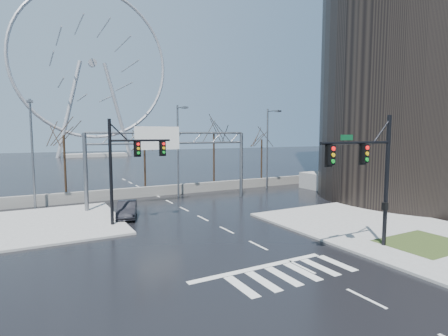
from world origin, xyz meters
TOP-DOWN VIEW (x-y plane):
  - ground at (0.00, 0.00)m, footprint 260.00×260.00m
  - sidewalk_right_ext at (10.00, 2.00)m, footprint 12.00×10.00m
  - sidewalk_far at (-11.00, 12.00)m, footprint 10.00×12.00m
  - grass_strip at (9.00, -5.00)m, footprint 5.00×4.00m
  - tower_podium at (29.00, 8.00)m, footprint 22.00×18.00m
  - barrier_wall at (0.00, 20.00)m, footprint 52.00×0.50m
  - signal_mast_near at (5.14, -4.04)m, footprint 5.52×0.41m
  - signal_mast_far at (-5.87, 8.96)m, footprint 4.72×0.41m
  - sign_gantry at (-0.38, 14.96)m, footprint 16.36×0.40m
  - streetlight_left at (-12.00, 18.16)m, footprint 0.50×2.55m
  - streetlight_mid at (2.00, 18.16)m, footprint 0.50×2.55m
  - streetlight_right at (14.00, 18.16)m, footprint 0.50×2.55m
  - tree_left at (-9.00, 23.50)m, footprint 3.75×3.75m
  - tree_center at (0.00, 24.50)m, footprint 3.25×3.25m
  - tree_right at (9.00, 23.50)m, footprint 3.90×3.90m
  - tree_far_right at (17.00, 24.00)m, footprint 3.40×3.40m
  - ferris_wheel at (5.00, 95.00)m, footprint 45.00×6.00m
  - car at (-5.37, 11.26)m, footprint 2.64×4.41m

SIDE VIEW (x-z plane):
  - ground at x=0.00m, z-range 0.00..0.00m
  - sidewalk_right_ext at x=10.00m, z-range 0.00..0.15m
  - sidewalk_far at x=-11.00m, z-range 0.00..0.15m
  - grass_strip at x=9.00m, z-range 0.14..0.17m
  - barrier_wall at x=0.00m, z-range 0.00..1.10m
  - car at x=-5.37m, z-range 0.00..1.37m
  - tower_podium at x=29.00m, z-range 0.00..2.00m
  - signal_mast_far at x=-5.87m, z-range 0.83..8.83m
  - signal_mast_near at x=5.14m, z-range 0.87..8.87m
  - tree_center at x=0.00m, z-range 1.92..8.42m
  - sign_gantry at x=-0.38m, z-range 1.38..8.98m
  - tree_far_right at x=17.00m, z-range 2.01..8.81m
  - streetlight_left at x=-12.00m, z-range 0.89..10.89m
  - streetlight_mid at x=2.00m, z-range 0.89..10.89m
  - streetlight_right at x=14.00m, z-range 0.89..10.89m
  - tree_left at x=-9.00m, z-range 2.23..9.73m
  - tree_right at x=9.00m, z-range 2.32..10.12m
  - ferris_wheel at x=5.00m, z-range 0.68..51.59m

